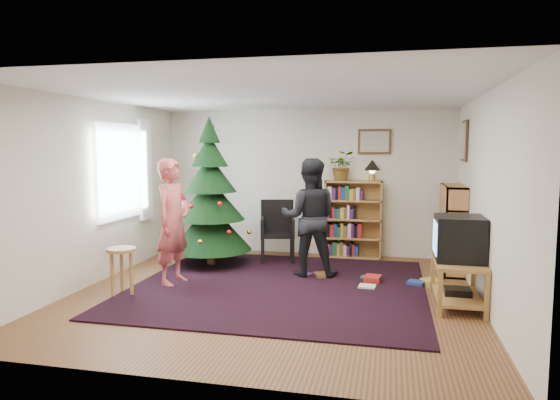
% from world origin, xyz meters
% --- Properties ---
extents(floor, '(5.00, 5.00, 0.00)m').
position_xyz_m(floor, '(0.00, 0.00, 0.00)').
color(floor, brown).
rests_on(floor, ground).
extents(ceiling, '(5.00, 5.00, 0.00)m').
position_xyz_m(ceiling, '(0.00, 0.00, 2.50)').
color(ceiling, white).
rests_on(ceiling, wall_back).
extents(wall_back, '(5.00, 0.02, 2.50)m').
position_xyz_m(wall_back, '(0.00, 2.50, 1.25)').
color(wall_back, silver).
rests_on(wall_back, floor).
extents(wall_front, '(5.00, 0.02, 2.50)m').
position_xyz_m(wall_front, '(0.00, -2.50, 1.25)').
color(wall_front, silver).
rests_on(wall_front, floor).
extents(wall_left, '(0.02, 5.00, 2.50)m').
position_xyz_m(wall_left, '(-2.50, 0.00, 1.25)').
color(wall_left, silver).
rests_on(wall_left, floor).
extents(wall_right, '(0.02, 5.00, 2.50)m').
position_xyz_m(wall_right, '(2.50, 0.00, 1.25)').
color(wall_right, silver).
rests_on(wall_right, floor).
extents(rug, '(3.80, 3.60, 0.02)m').
position_xyz_m(rug, '(0.00, 0.30, 0.01)').
color(rug, black).
rests_on(rug, floor).
extents(window_pane, '(0.04, 1.20, 1.40)m').
position_xyz_m(window_pane, '(-2.47, 0.60, 1.50)').
color(window_pane, silver).
rests_on(window_pane, wall_left).
extents(curtain, '(0.06, 0.35, 1.60)m').
position_xyz_m(curtain, '(-2.43, 1.30, 1.50)').
color(curtain, white).
rests_on(curtain, wall_left).
extents(picture_back, '(0.55, 0.03, 0.42)m').
position_xyz_m(picture_back, '(1.15, 2.48, 1.95)').
color(picture_back, '#4C3319').
rests_on(picture_back, wall_back).
extents(picture_right, '(0.03, 0.50, 0.60)m').
position_xyz_m(picture_right, '(2.48, 1.75, 1.95)').
color(picture_right, '#4C3319').
rests_on(picture_right, wall_right).
extents(christmas_tree, '(1.29, 1.29, 2.34)m').
position_xyz_m(christmas_tree, '(-1.32, 1.27, 0.97)').
color(christmas_tree, '#3F2816').
rests_on(christmas_tree, rug).
extents(bookshelf_back, '(0.95, 0.30, 1.30)m').
position_xyz_m(bookshelf_back, '(0.82, 2.34, 0.66)').
color(bookshelf_back, '#B57840').
rests_on(bookshelf_back, floor).
extents(bookshelf_right, '(0.30, 0.95, 1.30)m').
position_xyz_m(bookshelf_right, '(2.34, 1.68, 0.66)').
color(bookshelf_right, '#B57840').
rests_on(bookshelf_right, floor).
extents(tv_stand, '(0.54, 0.98, 0.55)m').
position_xyz_m(tv_stand, '(2.22, -0.04, 0.33)').
color(tv_stand, '#B57840').
rests_on(tv_stand, floor).
extents(crt_tv, '(0.55, 0.59, 0.51)m').
position_xyz_m(crt_tv, '(2.22, -0.04, 0.81)').
color(crt_tv, black).
rests_on(crt_tv, tv_stand).
extents(armchair, '(0.66, 0.66, 0.99)m').
position_xyz_m(armchair, '(-0.35, 1.87, 0.53)').
color(armchair, black).
rests_on(armchair, rug).
extents(stool, '(0.36, 0.36, 0.61)m').
position_xyz_m(stool, '(-1.84, -0.51, 0.47)').
color(stool, '#B57840').
rests_on(stool, floor).
extents(person_standing, '(0.51, 0.69, 1.71)m').
position_xyz_m(person_standing, '(-1.43, 0.14, 0.85)').
color(person_standing, '#BE4D4C').
rests_on(person_standing, rug).
extents(person_by_chair, '(0.90, 0.74, 1.70)m').
position_xyz_m(person_by_chair, '(0.30, 0.96, 0.85)').
color(person_by_chair, black).
rests_on(person_by_chair, rug).
extents(potted_plant, '(0.47, 0.42, 0.49)m').
position_xyz_m(potted_plant, '(0.62, 2.34, 1.55)').
color(potted_plant, gray).
rests_on(potted_plant, bookshelf_back).
extents(table_lamp, '(0.27, 0.27, 0.35)m').
position_xyz_m(table_lamp, '(1.12, 2.34, 1.54)').
color(table_lamp, '#A57F33').
rests_on(table_lamp, bookshelf_back).
extents(floor_clutter, '(1.96, 0.70, 0.08)m').
position_xyz_m(floor_clutter, '(1.15, 0.80, 0.04)').
color(floor_clutter, '#A51E19').
rests_on(floor_clutter, rug).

